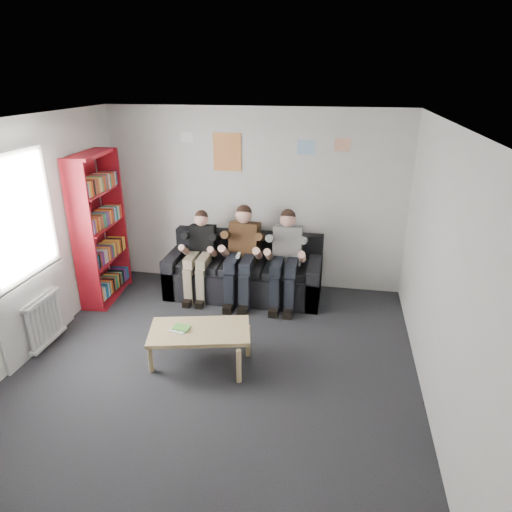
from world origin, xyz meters
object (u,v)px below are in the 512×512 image
(sofa, at_px, (245,273))
(person_right, at_px, (285,259))
(coffee_table, at_px, (200,334))
(person_middle, at_px, (242,255))
(person_left, at_px, (200,255))
(bookshelf, at_px, (100,229))

(sofa, height_order, person_right, person_right)
(coffee_table, height_order, person_middle, person_middle)
(coffee_table, relative_size, person_left, 0.87)
(coffee_table, xyz_separation_m, person_right, (0.76, 1.69, 0.28))
(coffee_table, distance_m, person_right, 1.87)
(sofa, bearing_deg, person_left, -162.46)
(sofa, bearing_deg, person_middle, -90.00)
(sofa, distance_m, person_left, 0.74)
(sofa, distance_m, person_right, 0.76)
(person_left, relative_size, person_middle, 0.92)
(coffee_table, relative_size, person_middle, 0.81)
(person_right, bearing_deg, person_middle, -179.94)
(person_left, bearing_deg, coffee_table, -76.17)
(bookshelf, bearing_deg, person_right, 0.61)
(person_right, bearing_deg, person_left, 179.66)
(person_middle, xyz_separation_m, person_right, (0.63, 0.00, -0.01))
(sofa, relative_size, coffee_table, 2.03)
(sofa, xyz_separation_m, person_right, (0.63, -0.21, 0.36))
(sofa, bearing_deg, person_right, -17.92)
(sofa, relative_size, person_left, 1.78)
(coffee_table, distance_m, person_left, 1.79)
(person_middle, bearing_deg, person_left, -174.70)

